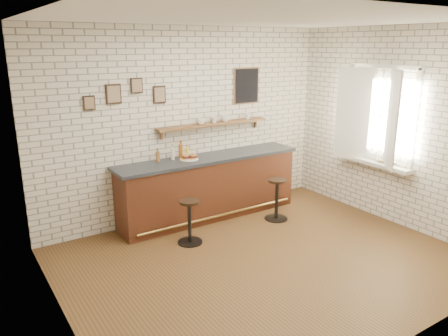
{
  "coord_description": "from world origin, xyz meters",
  "views": [
    {
      "loc": [
        -3.27,
        -4.02,
        2.73
      ],
      "look_at": [
        -0.05,
        0.9,
        1.05
      ],
      "focal_mm": 35.0,
      "sensor_mm": 36.0,
      "label": 1
    }
  ],
  "objects": [
    {
      "name": "bar_stool_right",
      "position": [
        1.03,
        1.01,
        0.36
      ],
      "size": [
        0.37,
        0.37,
        0.67
      ],
      "color": "black",
      "rests_on": "ground"
    },
    {
      "name": "book_lower",
      "position": [
        2.38,
        0.12,
        0.94
      ],
      "size": [
        0.2,
        0.26,
        0.02
      ],
      "primitive_type": "imported",
      "rotation": [
        0.0,
        0.0,
        -0.07
      ],
      "color": "tan",
      "rests_on": "window_sill"
    },
    {
      "name": "window_sill",
      "position": [
        2.4,
        0.3,
        0.9
      ],
      "size": [
        0.2,
        1.35,
        0.06
      ],
      "color": "white",
      "rests_on": "ground"
    },
    {
      "name": "casement_window",
      "position": [
        2.36,
        0.3,
        1.65
      ],
      "size": [
        0.4,
        1.3,
        1.56
      ],
      "color": "white",
      "rests_on": "ground"
    },
    {
      "name": "shelf_cup_d",
      "position": [
        1.08,
        1.9,
        1.55
      ],
      "size": [
        0.15,
        0.15,
        0.1
      ],
      "primitive_type": "imported",
      "rotation": [
        0.0,
        0.0,
        0.53
      ],
      "color": "white",
      "rests_on": "wall_shelf"
    },
    {
      "name": "shelf_cup_a",
      "position": [
        0.16,
        1.9,
        1.55
      ],
      "size": [
        0.17,
        0.17,
        0.1
      ],
      "primitive_type": "imported",
      "rotation": [
        0.0,
        0.0,
        0.74
      ],
      "color": "white",
      "rests_on": "wall_shelf"
    },
    {
      "name": "ciabatta_sandwich",
      "position": [
        -0.16,
        1.71,
        1.06
      ],
      "size": [
        0.25,
        0.17,
        0.08
      ],
      "color": "#B97D4B",
      "rests_on": "sandwich_plate"
    },
    {
      "name": "book_upper",
      "position": [
        2.38,
        0.08,
        0.96
      ],
      "size": [
        0.19,
        0.25,
        0.02
      ],
      "primitive_type": "imported",
      "rotation": [
        0.0,
        0.0,
        -0.04
      ],
      "color": "tan",
      "rests_on": "book_lower"
    },
    {
      "name": "shelf_cup_c",
      "position": [
        0.62,
        1.9,
        1.55
      ],
      "size": [
        0.18,
        0.18,
        0.1
      ],
      "primitive_type": "imported",
      "rotation": [
        0.0,
        0.0,
        1.02
      ],
      "color": "white",
      "rests_on": "wall_shelf"
    },
    {
      "name": "bitters_bottle_amber",
      "position": [
        -0.24,
        1.84,
        1.13
      ],
      "size": [
        0.07,
        0.07,
        0.28
      ],
      "color": "#8E4B16",
      "rests_on": "bar_counter"
    },
    {
      "name": "sandwich_plate",
      "position": [
        -0.17,
        1.71,
        1.02
      ],
      "size": [
        0.28,
        0.28,
        0.01
      ],
      "primitive_type": "cylinder",
      "color": "white",
      "rests_on": "bar_counter"
    },
    {
      "name": "back_wall_decor",
      "position": [
        0.23,
        1.98,
        2.05
      ],
      "size": [
        2.96,
        0.02,
        0.56
      ],
      "color": "black",
      "rests_on": "ground"
    },
    {
      "name": "condiment_bottle_yellow",
      "position": [
        -0.12,
        1.84,
        1.09
      ],
      "size": [
        0.06,
        0.06,
        0.19
      ],
      "color": "yellow",
      "rests_on": "bar_counter"
    },
    {
      "name": "bar_counter",
      "position": [
        0.19,
        1.7,
        0.51
      ],
      "size": [
        3.1,
        0.65,
        1.01
      ],
      "color": "#4D2314",
      "rests_on": "ground"
    },
    {
      "name": "bitters_bottle_white",
      "position": [
        -0.38,
        1.84,
        1.1
      ],
      "size": [
        0.06,
        0.06,
        0.23
      ],
      "color": "silver",
      "rests_on": "bar_counter"
    },
    {
      "name": "bitters_bottle_brown",
      "position": [
        -0.63,
        1.84,
        1.09
      ],
      "size": [
        0.06,
        0.06,
        0.21
      ],
      "color": "brown",
      "rests_on": "bar_counter"
    },
    {
      "name": "potato_chips",
      "position": [
        -0.18,
        1.72,
        1.02
      ],
      "size": [
        0.26,
        0.18,
        0.0
      ],
      "color": "#E6BE51",
      "rests_on": "sandwich_plate"
    },
    {
      "name": "bar_stool_left",
      "position": [
        -0.57,
        1.0,
        0.34
      ],
      "size": [
        0.36,
        0.36,
        0.64
      ],
      "color": "black",
      "rests_on": "ground"
    },
    {
      "name": "wall_shelf",
      "position": [
        0.4,
        1.9,
        1.48
      ],
      "size": [
        2.0,
        0.18,
        0.18
      ],
      "color": "brown",
      "rests_on": "ground"
    },
    {
      "name": "shelf_cup_b",
      "position": [
        0.41,
        1.9,
        1.55
      ],
      "size": [
        0.15,
        0.15,
        0.1
      ],
      "primitive_type": "imported",
      "rotation": [
        0.0,
        0.0,
        0.76
      ],
      "color": "white",
      "rests_on": "wall_shelf"
    },
    {
      "name": "ground",
      "position": [
        0.0,
        0.0,
        0.0
      ],
      "size": [
        5.0,
        5.0,
        0.0
      ],
      "primitive_type": "plane",
      "color": "brown",
      "rests_on": "ground"
    }
  ]
}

